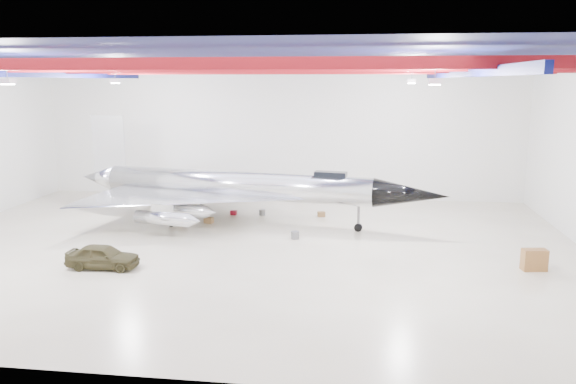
# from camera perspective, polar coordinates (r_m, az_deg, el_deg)

# --- Properties ---
(floor) EXTENTS (40.00, 40.00, 0.00)m
(floor) POSITION_cam_1_polar(r_m,az_deg,el_deg) (33.59, -4.73, -5.62)
(floor) COLOR #BAAD93
(floor) RESTS_ON ground
(wall_back) EXTENTS (40.00, 0.00, 40.00)m
(wall_back) POSITION_cam_1_polar(r_m,az_deg,el_deg) (47.10, -0.97, 6.11)
(wall_back) COLOR silver
(wall_back) RESTS_ON floor
(ceiling) EXTENTS (40.00, 40.00, 0.00)m
(ceiling) POSITION_cam_1_polar(r_m,az_deg,el_deg) (32.17, -5.06, 13.48)
(ceiling) COLOR #0A0F38
(ceiling) RESTS_ON wall_back
(ceiling_structure) EXTENTS (39.50, 29.50, 1.08)m
(ceiling_structure) POSITION_cam_1_polar(r_m,az_deg,el_deg) (32.15, -5.03, 12.28)
(ceiling_structure) COLOR maroon
(ceiling_structure) RESTS_ON ceiling
(jet_aircraft) EXTENTS (26.51, 17.34, 7.25)m
(jet_aircraft) POSITION_cam_1_polar(r_m,az_deg,el_deg) (38.89, -5.35, 0.32)
(jet_aircraft) COLOR silver
(jet_aircraft) RESTS_ON floor
(jeep) EXTENTS (3.82, 1.61, 1.29)m
(jeep) POSITION_cam_1_polar(r_m,az_deg,el_deg) (31.25, -18.30, -6.23)
(jeep) COLOR #3B361D
(jeep) RESTS_ON floor
(desk) EXTENTS (1.32, 0.80, 1.14)m
(desk) POSITION_cam_1_polar(r_m,az_deg,el_deg) (32.06, 23.74, -6.33)
(desk) COLOR brown
(desk) RESTS_ON floor
(crate_ply) EXTENTS (0.64, 0.56, 0.39)m
(crate_ply) POSITION_cam_1_polar(r_m,az_deg,el_deg) (38.92, -10.74, -3.12)
(crate_ply) COLOR olive
(crate_ply) RESTS_ON floor
(toolbox_red) EXTENTS (0.48, 0.41, 0.31)m
(toolbox_red) POSITION_cam_1_polar(r_m,az_deg,el_deg) (41.61, -5.55, -2.09)
(toolbox_red) COLOR maroon
(toolbox_red) RESTS_ON floor
(engine_drum) EXTENTS (0.54, 0.54, 0.47)m
(engine_drum) POSITION_cam_1_polar(r_m,az_deg,el_deg) (35.15, 0.73, -4.41)
(engine_drum) COLOR #59595B
(engine_drum) RESTS_ON floor
(parts_bin) EXTENTS (0.61, 0.54, 0.36)m
(parts_bin) POSITION_cam_1_polar(r_m,az_deg,el_deg) (40.87, 3.41, -2.27)
(parts_bin) COLOR olive
(parts_bin) RESTS_ON floor
(oil_barrel) EXTENTS (0.65, 0.56, 0.40)m
(oil_barrel) POSITION_cam_1_polar(r_m,az_deg,el_deg) (39.38, -8.05, -2.86)
(oil_barrel) COLOR olive
(oil_barrel) RESTS_ON floor
(spares_box) EXTENTS (0.48, 0.48, 0.41)m
(spares_box) POSITION_cam_1_polar(r_m,az_deg,el_deg) (41.31, -2.64, -2.08)
(spares_box) COLOR #59595B
(spares_box) RESTS_ON floor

